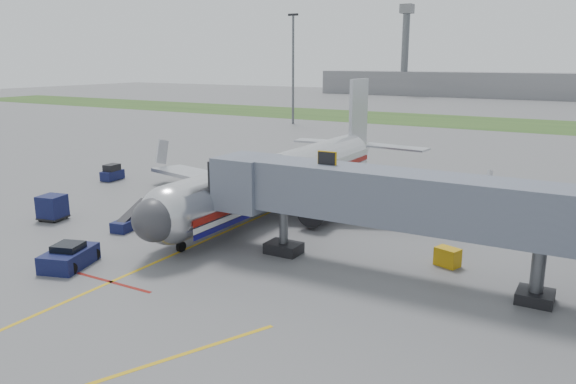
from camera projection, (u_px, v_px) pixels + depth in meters
The scene contains 16 objects.
ground at pixel (160, 260), 34.89m from camera, with size 400.00×400.00×0.00m, color #565659.
grass_strip at pixel (475, 122), 110.77m from camera, with size 300.00×25.00×0.01m, color #2D4C1E.
apron_markings at pixel (60, 304), 28.65m from camera, with size 21.52×50.00×0.01m.
airliner at pixel (284, 176), 47.13m from camera, with size 32.10×35.67×10.25m.
jet_bridge at pixel (388, 199), 31.83m from camera, with size 25.30×4.00×6.90m.
light_mast_left at pixel (293, 67), 105.98m from camera, with size 2.00×0.44×20.40m.
distant_terminal at pixel (498, 85), 182.15m from camera, with size 120.00×14.00×8.00m, color slate.
control_tower at pixel (405, 43), 189.42m from camera, with size 4.00×4.00×30.00m.
pushback_tug at pixel (69, 257), 33.74m from camera, with size 3.07×3.95×1.45m.
baggage_tug at pixel (112, 173), 57.85m from camera, with size 1.42×2.46×1.66m.
baggage_cart_a at pixel (171, 211), 42.84m from camera, with size 2.08×2.08×1.73m.
baggage_cart_b at pixel (52, 207), 43.47m from camera, with size 2.13×2.13×1.95m.
baggage_cart_c at pixel (226, 203), 45.53m from camera, with size 1.63×1.63×1.61m.
belt_loader at pixel (130, 222), 41.41m from camera, with size 1.68×3.80×1.80m.
ground_power_cart at pixel (448, 257), 33.87m from camera, with size 1.63×1.34×1.12m.
ramp_worker at pixel (177, 209), 43.44m from camera, with size 0.64×0.42×1.75m, color #8BCF18.
Camera 1 is at (23.36, -24.58, 12.21)m, focal length 35.00 mm.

